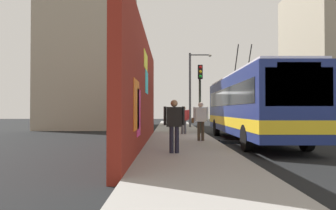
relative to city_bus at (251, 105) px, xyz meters
The scene contains 12 objects.
ground_plane 3.14m from the city_bus, 44.57° to the left, with size 80.00×80.00×0.00m, color black.
sidewalk_slab 4.23m from the city_bus, 61.74° to the left, with size 48.00×3.20×0.15m, color gray.
graffiti_wall 5.66m from the city_bus, 114.03° to the left, with size 13.78×0.32×4.71m.
building_far_left 18.80m from the city_bus, 38.16° to the left, with size 12.34×6.71×15.75m.
city_bus is the anchor object (origin of this frame).
parked_car_silver 7.96m from the city_bus, 41.17° to the right, with size 4.09×1.94×1.58m.
pedestrian_midblock 4.41m from the city_bus, 46.39° to the left, with size 0.22×0.66×1.62m.
pedestrian_at_curb 2.87m from the city_bus, 113.07° to the left, with size 0.24×0.77×1.76m.
pedestrian_near_wall 6.60m from the city_bus, 143.96° to the left, with size 0.23×0.69×1.72m.
traffic_light 4.17m from the city_bus, 32.41° to the left, with size 0.49×0.28×4.13m.
street_lamp 11.11m from the city_bus, 10.64° to the left, with size 0.44×1.91×6.18m.
curbside_puddle 2.19m from the city_bus, 103.24° to the left, with size 1.98×1.98×0.00m, color black.
Camera 1 is at (-17.35, 2.25, 1.53)m, focal length 33.69 mm.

